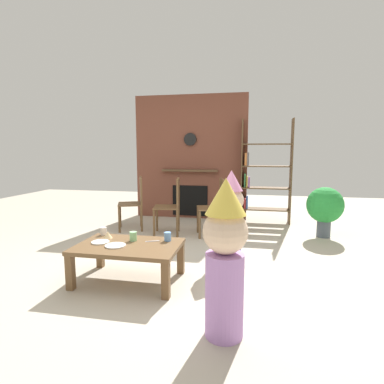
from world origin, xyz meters
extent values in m
plane|color=#BCB29E|center=(0.00, 0.00, 0.00)|extent=(12.00, 12.00, 0.00)
cube|color=brown|center=(-0.30, 2.60, 1.20)|extent=(2.20, 0.18, 2.40)
cube|color=black|center=(-0.30, 2.50, 0.35)|extent=(0.70, 0.02, 0.60)
cube|color=brown|center=(-0.30, 2.46, 0.95)|extent=(1.10, 0.10, 0.04)
cylinder|color=black|center=(-0.29, 2.48, 1.55)|extent=(0.24, 0.04, 0.24)
cube|color=brown|center=(0.70, 2.40, 0.95)|extent=(0.02, 0.28, 1.90)
cube|color=brown|center=(1.58, 2.40, 0.95)|extent=(0.02, 0.28, 1.90)
cube|color=brown|center=(1.14, 2.40, 0.25)|extent=(0.86, 0.28, 0.02)
cube|color=brown|center=(1.14, 2.40, 0.65)|extent=(0.86, 0.28, 0.02)
cube|color=brown|center=(1.14, 2.40, 1.05)|extent=(0.86, 0.28, 0.02)
cube|color=brown|center=(1.14, 2.40, 1.45)|extent=(0.86, 0.28, 0.02)
cube|color=#B23333|center=(0.77, 2.40, 0.35)|extent=(0.04, 0.20, 0.18)
cube|color=#3359A5|center=(0.82, 2.40, 0.37)|extent=(0.03, 0.20, 0.22)
cube|color=#3F8C4C|center=(0.77, 2.40, 0.79)|extent=(0.02, 0.20, 0.25)
cube|color=gold|center=(0.81, 2.40, 0.76)|extent=(0.02, 0.20, 0.20)
cube|color=#8C4C99|center=(0.84, 2.40, 0.75)|extent=(0.03, 0.20, 0.19)
cube|color=#D87F3F|center=(0.77, 2.40, 1.18)|extent=(0.04, 0.20, 0.23)
cube|color=#4C4C51|center=(0.82, 2.40, 1.18)|extent=(0.02, 0.20, 0.24)
cube|color=brown|center=(-0.32, -0.54, 0.37)|extent=(1.04, 0.68, 0.04)
cube|color=brown|center=(-0.80, -0.84, 0.17)|extent=(0.07, 0.07, 0.35)
cube|color=brown|center=(0.15, -0.84, 0.17)|extent=(0.07, 0.07, 0.35)
cube|color=brown|center=(-0.80, -0.25, 0.17)|extent=(0.07, 0.07, 0.35)
cube|color=brown|center=(0.15, -0.25, 0.17)|extent=(0.07, 0.07, 0.35)
cylinder|color=#8CD18C|center=(-0.33, -0.41, 0.44)|extent=(0.08, 0.08, 0.10)
cylinder|color=silver|center=(-0.74, -0.26, 0.43)|extent=(0.07, 0.07, 0.09)
cylinder|color=#669EE0|center=(0.03, -0.34, 0.43)|extent=(0.07, 0.07, 0.09)
cylinder|color=white|center=(-0.63, -0.54, 0.39)|extent=(0.18, 0.18, 0.01)
cylinder|color=white|center=(-0.43, -0.62, 0.39)|extent=(0.21, 0.21, 0.01)
cone|color=#EAC68C|center=(-0.63, -0.38, 0.43)|extent=(0.10, 0.10, 0.08)
cube|color=silver|center=(-0.12, -0.40, 0.39)|extent=(0.14, 0.08, 0.01)
cylinder|color=#B27FCC|center=(0.72, -1.29, 0.31)|extent=(0.28, 0.28, 0.62)
sphere|color=beige|center=(0.72, -1.29, 0.78)|extent=(0.32, 0.32, 0.32)
cone|color=#F2D14C|center=(0.72, -1.29, 1.02)|extent=(0.29, 0.29, 0.25)
cylinder|color=#4C7FC6|center=(0.65, 0.27, 0.30)|extent=(0.26, 0.26, 0.59)
sphere|color=beige|center=(0.65, 0.27, 0.74)|extent=(0.31, 0.31, 0.31)
cone|color=pink|center=(0.65, 0.27, 0.98)|extent=(0.28, 0.28, 0.24)
cube|color=brown|center=(-1.12, 1.43, 0.44)|extent=(0.52, 0.52, 0.02)
cube|color=brown|center=(-0.95, 1.50, 0.68)|extent=(0.18, 0.38, 0.45)
cylinder|color=brown|center=(-1.35, 1.53, 0.21)|extent=(0.04, 0.04, 0.43)
cylinder|color=brown|center=(-1.22, 1.19, 0.21)|extent=(0.04, 0.04, 0.43)
cylinder|color=brown|center=(-1.02, 1.66, 0.21)|extent=(0.04, 0.04, 0.43)
cylinder|color=brown|center=(-0.88, 1.33, 0.21)|extent=(0.04, 0.04, 0.43)
cube|color=brown|center=(-0.43, 1.26, 0.44)|extent=(0.47, 0.47, 0.02)
cube|color=brown|center=(-0.25, 1.30, 0.68)|extent=(0.10, 0.40, 0.45)
cylinder|color=brown|center=(-0.64, 1.41, 0.21)|extent=(0.04, 0.04, 0.43)
cylinder|color=brown|center=(-0.58, 1.05, 0.21)|extent=(0.04, 0.04, 0.43)
cylinder|color=brown|center=(-0.29, 1.47, 0.21)|extent=(0.04, 0.04, 0.43)
cylinder|color=brown|center=(-0.22, 1.12, 0.21)|extent=(0.04, 0.04, 0.43)
cube|color=brown|center=(0.26, 1.31, 0.44)|extent=(0.49, 0.49, 0.02)
cube|color=brown|center=(0.44, 1.36, 0.68)|extent=(0.13, 0.39, 0.45)
cylinder|color=brown|center=(0.04, 1.44, 0.21)|extent=(0.04, 0.04, 0.43)
cylinder|color=brown|center=(0.13, 1.09, 0.21)|extent=(0.04, 0.04, 0.43)
cylinder|color=brown|center=(0.39, 1.53, 0.21)|extent=(0.04, 0.04, 0.43)
cylinder|color=brown|center=(0.48, 1.18, 0.21)|extent=(0.04, 0.04, 0.43)
cylinder|color=#4C5660|center=(2.01, 1.57, 0.14)|extent=(0.20, 0.20, 0.27)
sphere|color=green|center=(2.01, 1.57, 0.50)|extent=(0.55, 0.55, 0.55)
camera|label=1|loc=(0.89, -3.37, 1.33)|focal=28.63mm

